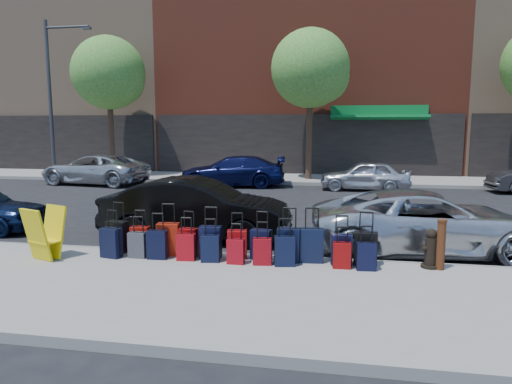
% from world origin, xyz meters
% --- Properties ---
extents(ground, '(120.00, 120.00, 0.00)m').
position_xyz_m(ground, '(0.00, 0.00, 0.00)').
color(ground, black).
rests_on(ground, ground).
extents(sidewalk_near, '(60.00, 4.00, 0.15)m').
position_xyz_m(sidewalk_near, '(0.00, -6.50, 0.07)').
color(sidewalk_near, gray).
rests_on(sidewalk_near, ground).
extents(sidewalk_far, '(60.00, 4.00, 0.15)m').
position_xyz_m(sidewalk_far, '(0.00, 10.00, 0.07)').
color(sidewalk_far, gray).
rests_on(sidewalk_far, ground).
extents(curb_near, '(60.00, 0.08, 0.15)m').
position_xyz_m(curb_near, '(0.00, -4.48, 0.07)').
color(curb_near, gray).
rests_on(curb_near, ground).
extents(curb_far, '(60.00, 0.08, 0.15)m').
position_xyz_m(curb_far, '(0.00, 7.98, 0.07)').
color(curb_far, gray).
rests_on(curb_far, ground).
extents(building_left, '(15.00, 12.12, 16.00)m').
position_xyz_m(building_left, '(-16.00, 17.98, 7.98)').
color(building_left, '#97785C').
rests_on(building_left, ground).
extents(building_center, '(17.00, 12.85, 20.00)m').
position_xyz_m(building_center, '(0.00, 17.99, 9.98)').
color(building_center, maroon).
rests_on(building_center, ground).
extents(tree_left, '(3.80, 3.80, 7.27)m').
position_xyz_m(tree_left, '(-9.86, 9.50, 5.41)').
color(tree_left, black).
rests_on(tree_left, sidewalk_far).
extents(tree_center, '(3.80, 3.80, 7.27)m').
position_xyz_m(tree_center, '(0.64, 9.50, 5.41)').
color(tree_center, black).
rests_on(tree_center, sidewalk_far).
extents(streetlight, '(2.59, 0.18, 8.00)m').
position_xyz_m(streetlight, '(-12.80, 8.80, 4.66)').
color(streetlight, '#333338').
rests_on(streetlight, sidewalk_far).
extents(suitcase_front_0, '(0.47, 0.32, 1.03)m').
position_xyz_m(suitcase_front_0, '(-2.53, -4.76, 0.47)').
color(suitcase_front_0, black).
rests_on(suitcase_front_0, sidewalk_near).
extents(suitcase_front_1, '(0.38, 0.23, 0.89)m').
position_xyz_m(suitcase_front_1, '(-2.03, -4.78, 0.43)').
color(suitcase_front_1, '#A1110A').
rests_on(suitcase_front_1, sidewalk_near).
extents(suitcase_front_2, '(0.46, 0.29, 1.04)m').
position_xyz_m(suitcase_front_2, '(-1.42, -4.80, 0.48)').
color(suitcase_front_2, '#A61D0A').
rests_on(suitcase_front_2, sidewalk_near).
extents(suitcase_front_3, '(0.41, 0.27, 0.91)m').
position_xyz_m(suitcase_front_3, '(-1.00, -4.82, 0.43)').
color(suitcase_front_3, '#90090A').
rests_on(suitcase_front_3, sidewalk_near).
extents(suitcase_front_4, '(0.43, 0.25, 1.01)m').
position_xyz_m(suitcase_front_4, '(-0.53, -4.84, 0.47)').
color(suitcase_front_4, black).
rests_on(suitcase_front_4, sidewalk_near).
extents(suitcase_front_5, '(0.40, 0.27, 0.90)m').
position_xyz_m(suitcase_front_5, '(-0.01, -4.81, 0.43)').
color(suitcase_front_5, '#AF0B0F').
rests_on(suitcase_front_5, sidewalk_near).
extents(suitcase_front_6, '(0.42, 0.28, 0.94)m').
position_xyz_m(suitcase_front_6, '(0.46, -4.76, 0.44)').
color(suitcase_front_6, black).
rests_on(suitcase_front_6, sidewalk_near).
extents(suitcase_front_7, '(0.44, 0.25, 1.05)m').
position_xyz_m(suitcase_front_7, '(1.01, -4.84, 0.48)').
color(suitcase_front_7, black).
rests_on(suitcase_front_7, sidewalk_near).
extents(suitcase_front_8, '(0.45, 0.27, 1.04)m').
position_xyz_m(suitcase_front_8, '(1.44, -4.79, 0.48)').
color(suitcase_front_8, black).
rests_on(suitcase_front_8, sidewalk_near).
extents(suitcase_front_9, '(0.40, 0.24, 0.93)m').
position_xyz_m(suitcase_front_9, '(2.00, -4.85, 0.44)').
color(suitcase_front_9, black).
rests_on(suitcase_front_9, sidewalk_near).
extents(suitcase_front_10, '(0.42, 0.24, 1.00)m').
position_xyz_m(suitcase_front_10, '(2.44, -4.79, 0.46)').
color(suitcase_front_10, black).
rests_on(suitcase_front_10, sidewalk_near).
extents(suitcase_back_0, '(0.43, 0.31, 0.94)m').
position_xyz_m(suitcase_back_0, '(-2.47, -5.15, 0.44)').
color(suitcase_back_0, black).
rests_on(suitcase_back_0, sidewalk_near).
extents(suitcase_back_1, '(0.34, 0.20, 0.82)m').
position_xyz_m(suitcase_back_1, '(-1.95, -5.07, 0.41)').
color(suitcase_back_1, '#3D3D42').
rests_on(suitcase_back_1, sidewalk_near).
extents(suitcase_back_2, '(0.39, 0.24, 0.90)m').
position_xyz_m(suitcase_back_2, '(-1.54, -5.08, 0.43)').
color(suitcase_back_2, black).
rests_on(suitcase_back_2, sidewalk_near).
extents(suitcase_back_3, '(0.36, 0.23, 0.83)m').
position_xyz_m(suitcase_back_3, '(-0.95, -5.08, 0.41)').
color(suitcase_back_3, '#9F0A12').
rests_on(suitcase_back_3, sidewalk_near).
extents(suitcase_back_4, '(0.37, 0.25, 0.83)m').
position_xyz_m(suitcase_back_4, '(-0.47, -5.10, 0.41)').
color(suitcase_back_4, black).
rests_on(suitcase_back_4, sidewalk_near).
extents(suitcase_back_5, '(0.32, 0.19, 0.76)m').
position_xyz_m(suitcase_back_5, '(0.04, -5.14, 0.39)').
color(suitcase_back_5, maroon).
rests_on(suitcase_back_5, sidewalk_near).
extents(suitcase_back_6, '(0.36, 0.24, 0.81)m').
position_xyz_m(suitcase_back_6, '(0.54, -5.11, 0.40)').
color(suitcase_back_6, maroon).
rests_on(suitcase_back_6, sidewalk_near).
extents(suitcase_back_7, '(0.41, 0.28, 0.89)m').
position_xyz_m(suitcase_back_7, '(0.96, -5.11, 0.43)').
color(suitcase_back_7, black).
rests_on(suitcase_back_7, sidewalk_near).
extents(suitcase_back_9, '(0.32, 0.19, 0.77)m').
position_xyz_m(suitcase_back_9, '(2.00, -5.07, 0.39)').
color(suitcase_back_9, maroon).
rests_on(suitcase_back_9, sidewalk_near).
extents(suitcase_back_10, '(0.35, 0.22, 0.80)m').
position_xyz_m(suitcase_back_10, '(2.43, -5.12, 0.40)').
color(suitcase_back_10, black).
rests_on(suitcase_back_10, sidewalk_near).
extents(fire_hydrant, '(0.37, 0.33, 0.73)m').
position_xyz_m(fire_hydrant, '(3.60, -4.76, 0.48)').
color(fire_hydrant, black).
rests_on(fire_hydrant, sidewalk_near).
extents(bollard, '(0.17, 0.17, 0.92)m').
position_xyz_m(bollard, '(3.75, -4.85, 0.62)').
color(bollard, '#38190C').
rests_on(bollard, sidewalk_near).
extents(display_rack, '(0.75, 0.79, 1.02)m').
position_xyz_m(display_rack, '(-3.66, -5.50, 0.66)').
color(display_rack, yellow).
rests_on(display_rack, sidewalk_near).
extents(car_near_1, '(4.49, 1.58, 1.48)m').
position_xyz_m(car_near_1, '(-1.42, -2.87, 0.74)').
color(car_near_1, black).
rests_on(car_near_1, ground).
extents(car_near_2, '(5.09, 2.74, 1.36)m').
position_xyz_m(car_near_2, '(3.80, -3.18, 0.68)').
color(car_near_2, silver).
rests_on(car_near_2, ground).
extents(car_far_0, '(5.39, 3.04, 1.42)m').
position_xyz_m(car_far_0, '(-9.48, 6.70, 0.71)').
color(car_far_0, silver).
rests_on(car_far_0, ground).
extents(car_far_1, '(5.04, 2.54, 1.40)m').
position_xyz_m(car_far_1, '(-2.84, 7.01, 0.70)').
color(car_far_1, '#0D113B').
rests_on(car_far_1, ground).
extents(car_far_2, '(3.86, 1.72, 1.29)m').
position_xyz_m(car_far_2, '(3.09, 6.72, 0.65)').
color(car_far_2, silver).
rests_on(car_far_2, ground).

